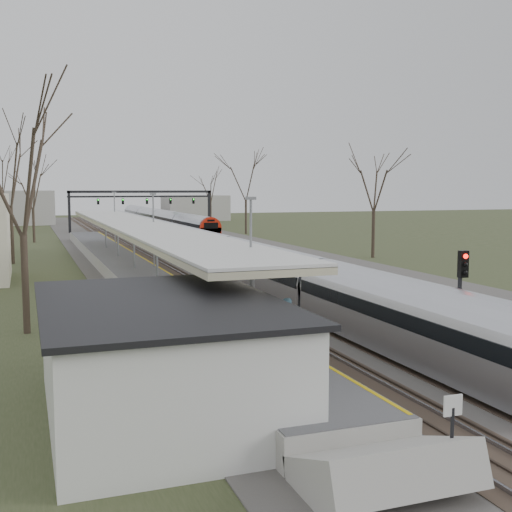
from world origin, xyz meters
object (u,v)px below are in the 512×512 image
Objects in this scene: passenger at (288,325)px; signal_post at (461,287)px; train_near at (181,242)px; train_far at (160,219)px.

passenger is 7.22m from signal_post.
train_near is 49.65× the size of passenger.
train_near is 1.50× the size of train_far.
train_far reaches higher than passenger.
train_near is 22.00× the size of signal_post.
train_far is 33.14× the size of passenger.
train_far is 83.91m from passenger.
train_far is 82.66m from signal_post.
signal_post is at bearing -87.35° from train_near.
train_far is at bearing 86.36° from signal_post.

